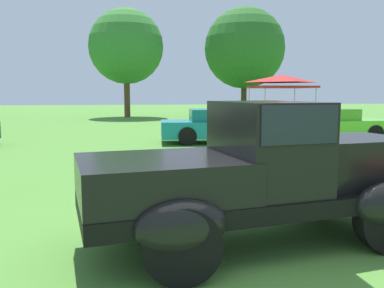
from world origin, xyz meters
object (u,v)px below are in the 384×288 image
feature_pickup_truck (260,173)px  canopy_tent_center_field (281,81)px  show_car_lime (332,125)px  show_car_teal (221,126)px

feature_pickup_truck → canopy_tent_center_field: canopy_tent_center_field is taller
show_car_lime → canopy_tent_center_field: bearing=89.8°
canopy_tent_center_field → show_car_lime: bearing=-90.2°
show_car_lime → show_car_teal: bearing=178.1°
feature_pickup_truck → show_car_teal: feature_pickup_truck is taller
show_car_teal → show_car_lime: same height
show_car_teal → canopy_tent_center_field: canopy_tent_center_field is taller
canopy_tent_center_field → show_car_teal: bearing=-129.4°
show_car_lime → canopy_tent_center_field: canopy_tent_center_field is taller
feature_pickup_truck → canopy_tent_center_field: size_ratio=1.54×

